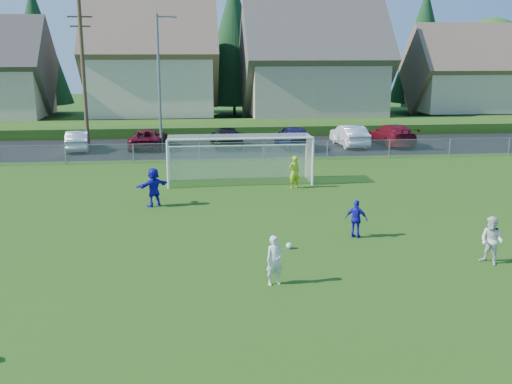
% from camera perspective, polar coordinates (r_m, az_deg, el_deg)
% --- Properties ---
extents(ground, '(160.00, 160.00, 0.00)m').
position_cam_1_polar(ground, '(16.12, 3.08, -11.56)').
color(ground, '#193D0C').
rests_on(ground, ground).
extents(asphalt_lot, '(60.00, 60.00, 0.00)m').
position_cam_1_polar(asphalt_lot, '(42.52, -2.80, 4.31)').
color(asphalt_lot, black).
rests_on(asphalt_lot, ground).
extents(grass_embankment, '(70.00, 6.00, 0.80)m').
position_cam_1_polar(grass_embankment, '(49.87, -3.31, 6.14)').
color(grass_embankment, '#1E420F').
rests_on(grass_embankment, ground).
extents(soccer_ball, '(0.22, 0.22, 0.22)m').
position_cam_1_polar(soccer_ball, '(21.01, 3.18, -5.12)').
color(soccer_ball, white).
rests_on(soccer_ball, ground).
extents(player_white_a, '(0.62, 0.50, 1.50)m').
position_cam_1_polar(player_white_a, '(17.73, 1.80, -6.52)').
color(player_white_a, silver).
rests_on(player_white_a, ground).
extents(player_white_b, '(0.91, 0.97, 1.58)m').
position_cam_1_polar(player_white_b, '(20.78, 21.53, -4.33)').
color(player_white_b, silver).
rests_on(player_white_b, ground).
extents(player_blue_a, '(0.89, 0.70, 1.41)m').
position_cam_1_polar(player_blue_a, '(22.34, 9.54, -2.55)').
color(player_blue_a, '#1912B0').
rests_on(player_blue_a, ground).
extents(player_blue_b, '(1.61, 1.32, 1.72)m').
position_cam_1_polar(player_blue_b, '(26.75, -9.72, 0.47)').
color(player_blue_b, '#1912B0').
rests_on(player_blue_b, ground).
extents(goalkeeper, '(0.69, 0.58, 1.63)m').
position_cam_1_polar(goalkeeper, '(29.88, 3.67, 1.91)').
color(goalkeeper, '#A2C517').
rests_on(goalkeeper, ground).
extents(car_b, '(1.94, 4.25, 1.35)m').
position_cam_1_polar(car_b, '(42.73, -16.62, 4.72)').
color(car_b, silver).
rests_on(car_b, ground).
extents(car_c, '(2.55, 5.01, 1.36)m').
position_cam_1_polar(car_c, '(42.63, -10.23, 5.05)').
color(car_c, '#5B0A1A').
rests_on(car_c, ground).
extents(car_d, '(2.25, 4.93, 1.40)m').
position_cam_1_polar(car_d, '(42.31, -2.85, 5.22)').
color(car_d, black).
rests_on(car_d, ground).
extents(car_e, '(2.26, 4.84, 1.60)m').
position_cam_1_polar(car_e, '(41.96, 3.54, 5.28)').
color(car_e, '#171447').
rests_on(car_e, ground).
extents(car_f, '(1.90, 4.68, 1.51)m').
position_cam_1_polar(car_f, '(43.25, 8.90, 5.33)').
color(car_f, white).
rests_on(car_f, ground).
extents(car_g, '(2.45, 5.34, 1.52)m').
position_cam_1_polar(car_g, '(44.25, 12.82, 5.34)').
color(car_g, maroon).
rests_on(car_g, ground).
extents(soccer_goal, '(7.42, 1.90, 2.50)m').
position_cam_1_polar(soccer_goal, '(30.98, -1.58, 3.89)').
color(soccer_goal, white).
rests_on(soccer_goal, ground).
extents(chainlink_fence, '(52.06, 0.06, 1.20)m').
position_cam_1_polar(chainlink_fence, '(37.00, -2.30, 3.90)').
color(chainlink_fence, gray).
rests_on(chainlink_fence, ground).
extents(streetlight, '(1.38, 0.18, 9.00)m').
position_cam_1_polar(streetlight, '(40.50, -9.15, 10.58)').
color(streetlight, slate).
rests_on(streetlight, ground).
extents(utility_pole, '(1.60, 0.26, 10.00)m').
position_cam_1_polar(utility_pole, '(42.04, -16.11, 10.75)').
color(utility_pole, '#473321').
rests_on(utility_pole, ground).
extents(houses_row, '(53.90, 11.45, 13.27)m').
position_cam_1_polar(houses_row, '(57.03, -1.75, 14.07)').
color(houses_row, tan).
rests_on(houses_row, ground).
extents(tree_row, '(65.98, 12.36, 13.80)m').
position_cam_1_polar(tree_row, '(63.22, -3.06, 13.62)').
color(tree_row, '#382616').
rests_on(tree_row, ground).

